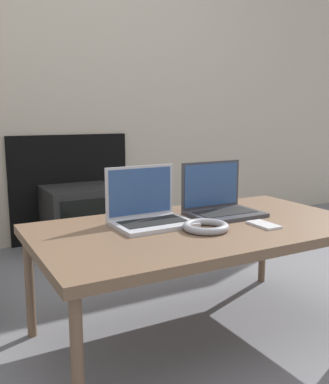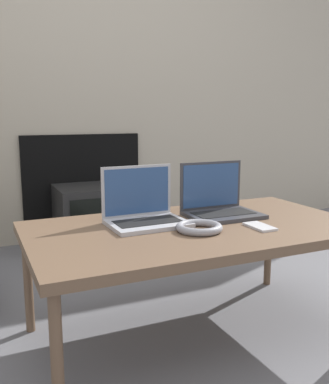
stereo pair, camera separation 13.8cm
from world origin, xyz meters
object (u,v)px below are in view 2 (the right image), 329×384
object	(u,v)px
laptop_left	(144,211)
headphones	(199,227)
laptop_right	(219,204)
tv	(92,216)
phone	(260,227)

from	to	relation	value
laptop_left	headphones	xyz separation A→B (m)	(0.14, -0.19, -0.04)
laptop_left	laptop_right	size ratio (longest dim) A/B	1.01
laptop_left	tv	size ratio (longest dim) A/B	0.66
phone	laptop_right	bearing A→B (deg)	97.48
laptop_right	tv	size ratio (longest dim) A/B	0.65
phone	tv	bearing A→B (deg)	100.14
laptop_left	headphones	size ratio (longest dim) A/B	1.76
laptop_right	tv	bearing A→B (deg)	100.81
laptop_right	laptop_left	bearing A→B (deg)	-179.85
laptop_right	phone	bearing A→B (deg)	-82.37
laptop_left	tv	xyz separation A→B (m)	(0.11, 1.24, -0.30)
phone	tv	xyz separation A→B (m)	(-0.27, 1.49, -0.26)
laptop_right	phone	world-z (taller)	laptop_right
laptop_left	phone	xyz separation A→B (m)	(0.38, -0.25, -0.04)
laptop_left	headphones	bearing A→B (deg)	-54.78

